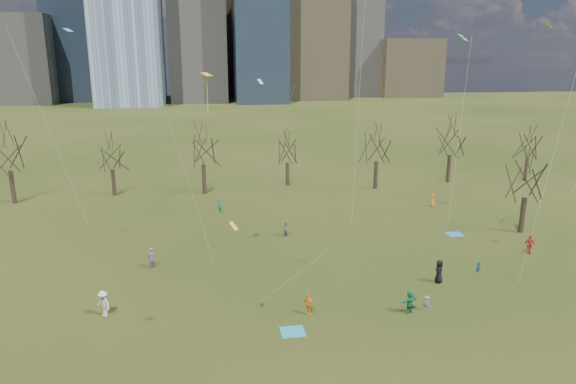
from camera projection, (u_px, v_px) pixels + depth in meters
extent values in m
plane|color=black|center=(318.00, 342.00, 33.08)|extent=(500.00, 500.00, 0.00)
cube|color=#726347|center=(313.00, 20.00, 236.73)|extent=(28.00, 28.00, 72.00)
cube|color=#384C66|center=(78.00, 26.00, 225.95)|extent=(25.00, 25.00, 65.00)
cube|color=slate|center=(356.00, 37.00, 256.72)|extent=(22.00, 22.00, 58.00)
cube|color=#726347|center=(225.00, 48.00, 257.35)|extent=(30.00, 30.00, 48.00)
cube|color=slate|center=(13.00, 60.00, 216.08)|extent=(35.00, 30.00, 36.00)
cube|color=#726347|center=(405.00, 68.00, 259.57)|extent=(30.00, 28.00, 28.00)
cylinder|color=black|center=(13.00, 187.00, 64.98)|extent=(0.55, 0.55, 4.28)
cylinder|color=black|center=(114.00, 182.00, 68.86)|extent=(0.52, 0.52, 3.60)
cylinder|color=black|center=(204.00, 179.00, 69.72)|extent=(0.54, 0.54, 4.05)
cylinder|color=black|center=(288.00, 174.00, 74.55)|extent=(0.51, 0.51, 3.38)
cylinder|color=black|center=(376.00, 175.00, 72.53)|extent=(0.54, 0.54, 3.96)
cylinder|color=black|center=(449.00, 169.00, 76.30)|extent=(0.54, 0.54, 4.14)
cylinder|color=black|center=(526.00, 169.00, 77.30)|extent=(0.52, 0.52, 3.51)
cylinder|color=black|center=(523.00, 215.00, 53.88)|extent=(0.53, 0.53, 3.83)
cube|color=teal|center=(293.00, 332.00, 34.37)|extent=(1.60, 1.50, 0.03)
cube|color=blue|center=(455.00, 234.00, 53.66)|extent=(1.60, 1.50, 0.03)
imported|color=slate|center=(427.00, 303.00, 37.23)|extent=(0.74, 0.84, 1.13)
imported|color=orange|center=(309.00, 304.00, 36.56)|extent=(0.88, 0.97, 1.59)
imported|color=#1B7944|center=(410.00, 302.00, 36.75)|extent=(1.68, 1.06, 1.73)
imported|color=black|center=(439.00, 271.00, 41.80)|extent=(0.98, 1.12, 1.94)
imported|color=#7C4489|center=(151.00, 258.00, 44.75)|extent=(0.76, 0.81, 1.86)
imported|color=#24509D|center=(479.00, 267.00, 43.93)|extent=(0.56, 0.57, 0.93)
imported|color=silver|center=(103.00, 304.00, 36.32)|extent=(1.37, 1.35, 1.89)
imported|color=red|center=(529.00, 245.00, 48.09)|extent=(1.10, 0.52, 1.82)
imported|color=orange|center=(432.00, 200.00, 63.76)|extent=(0.60, 0.83, 1.58)
imported|color=#1A7561|center=(220.00, 205.00, 61.23)|extent=(0.66, 0.77, 1.78)
imported|color=slate|center=(287.00, 229.00, 52.92)|extent=(0.95, 0.97, 1.57)
plane|color=#FEAA15|center=(207.00, 74.00, 38.77)|extent=(1.23, 1.22, 0.25)
cylinder|color=silver|center=(188.00, 182.00, 37.56)|extent=(3.35, 5.96, 15.25)
cylinder|color=#FEAA15|center=(207.00, 96.00, 39.17)|extent=(0.04, 0.04, 2.70)
plane|color=#EBFF28|center=(550.00, 25.00, 34.16)|extent=(0.94, 1.02, 0.53)
cylinder|color=silver|center=(550.00, 167.00, 34.55)|extent=(0.18, 3.98, 18.54)
cylinder|color=silver|center=(360.00, 78.00, 46.95)|extent=(0.59, 4.41, 29.46)
plane|color=green|center=(463.00, 37.00, 48.37)|extent=(1.36, 1.34, 0.62)
cylinder|color=silver|center=(459.00, 137.00, 49.06)|extent=(0.83, 3.20, 18.38)
plane|color=#2D7FC3|center=(68.00, 30.00, 47.84)|extent=(1.27, 1.28, 0.36)
cylinder|color=silver|center=(51.00, 136.00, 46.98)|extent=(3.37, 6.20, 19.03)
plane|color=yellow|center=(234.00, 226.00, 31.26)|extent=(0.65, 0.75, 0.49)
cylinder|color=silver|center=(278.00, 289.00, 30.08)|extent=(4.74, 4.92, 6.47)
plane|color=silver|center=(260.00, 82.00, 60.40)|extent=(0.92, 0.90, 0.55)
cylinder|color=silver|center=(277.00, 145.00, 58.31)|extent=(2.69, 8.43, 13.87)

